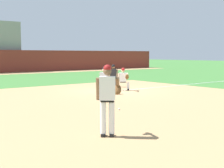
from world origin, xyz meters
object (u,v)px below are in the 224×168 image
baseball (119,109)px  pitcher (108,96)px  baserunner (104,79)px  umpire (113,75)px  first_base_bag (117,90)px  first_baseman (123,78)px

baseball → pitcher: size_ratio=0.04×
baseball → pitcher: bearing=-133.3°
baseball → baserunner: 4.92m
pitcher → umpire: 12.20m
first_base_bag → baseball: first_base_bag is taller
baserunner → first_baseman: bearing=17.6°
baserunner → umpire: bearing=44.2°
umpire → first_baseman: bearing=-111.7°
first_base_bag → first_baseman: size_ratio=0.28×
first_baseman → baserunner: size_ratio=0.92×
pitcher → first_baseman: 10.23m
baseball → pitcher: (-2.63, -2.79, 1.02)m
pitcher → baserunner: bearing=54.3°
first_base_bag → first_baseman: 0.83m
pitcher → first_baseman: (6.84, 7.59, -0.33)m
first_baseman → pitcher: bearing=-132.0°
first_base_bag → first_baseman: (0.46, -0.03, 0.69)m
pitcher → first_baseman: bearing=48.0°
baserunner → umpire: 3.60m
umpire → baseball: bearing=-126.5°
baserunner → baseball: bearing=-119.6°
baseball → umpire: umpire is taller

